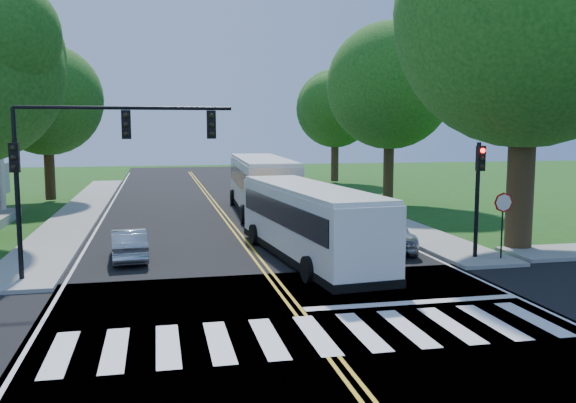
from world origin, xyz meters
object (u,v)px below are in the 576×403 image
object	(u,v)px
hatchback	(129,245)
bus_lead	(308,221)
signal_ne	(478,184)
bus_follow	(261,184)
signal_nw	(91,150)
suv	(388,236)
dark_sedan	(327,210)

from	to	relation	value
hatchback	bus_lead	bearing A→B (deg)	164.04
signal_ne	bus_follow	bearing A→B (deg)	111.86
hatchback	signal_nw	bearing A→B (deg)	66.70
suv	dark_sedan	distance (m)	7.84
signal_ne	bus_follow	xyz separation A→B (m)	(-5.87, 14.64, -1.20)
signal_ne	dark_sedan	distance (m)	11.15
signal_ne	dark_sedan	world-z (taller)	signal_ne
bus_lead	hatchback	distance (m)	6.99
hatchback	suv	world-z (taller)	hatchback
signal_nw	suv	size ratio (longest dim) A/B	1.67
signal_ne	dark_sedan	bearing A→B (deg)	105.92
signal_ne	bus_lead	xyz separation A→B (m)	(-6.28, 1.53, -1.44)
signal_nw	hatchback	bearing A→B (deg)	71.33
signal_nw	bus_follow	bearing A→B (deg)	60.81
signal_nw	dark_sedan	world-z (taller)	signal_nw
bus_lead	suv	distance (m)	4.02
bus_follow	hatchback	xyz separation A→B (m)	(-7.20, -11.75, -1.15)
dark_sedan	bus_lead	bearing A→B (deg)	54.79
suv	hatchback	bearing A→B (deg)	13.69
bus_lead	bus_follow	xyz separation A→B (m)	(0.41, 13.11, 0.24)
bus_follow	hatchback	bearing A→B (deg)	61.39
signal_nw	signal_ne	xyz separation A→B (m)	(14.06, 0.01, -1.41)
bus_follow	suv	size ratio (longest dim) A/B	3.03
dark_sedan	hatchback	bearing A→B (deg)	21.94
signal_ne	hatchback	xyz separation A→B (m)	(-13.08, 2.89, -2.34)
dark_sedan	bus_follow	bearing A→B (deg)	-70.32
bus_follow	dark_sedan	size ratio (longest dim) A/B	2.92
signal_nw	suv	bearing A→B (deg)	13.10
signal_nw	signal_ne	size ratio (longest dim) A/B	1.62
signal_nw	dark_sedan	xyz separation A→B (m)	(11.06, 10.50, -3.72)
signal_nw	bus_follow	distance (m)	16.98
hatchback	suv	bearing A→B (deg)	174.18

